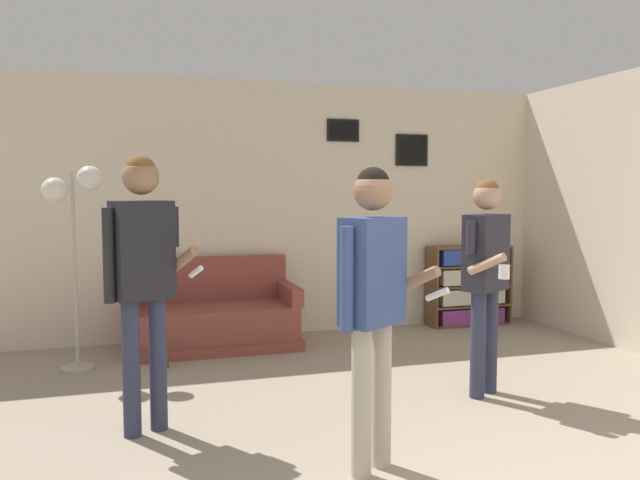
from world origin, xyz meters
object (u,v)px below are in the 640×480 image
Objects in this scene: bookshelf at (469,286)px; person_player_foreground_left at (143,262)px; floor_lamp at (73,208)px; couch at (213,318)px; person_watcher_holding_cup at (486,264)px; bottle_on_floor at (165,356)px; person_player_foreground_center at (373,287)px.

bookshelf is 4.37m from person_player_foreground_left.
floor_lamp is at bearing 108.20° from person_player_foreground_left.
couch is 1.01× the size of person_watcher_holding_cup.
floor_lamp is (-1.22, -0.48, 1.11)m from couch.
bookshelf is 3.66× the size of bottle_on_floor.
bottle_on_floor is (-3.46, -0.82, -0.35)m from bookshelf.
person_watcher_holding_cup is (3.00, -1.59, -0.40)m from floor_lamp.
person_player_foreground_left is (-3.66, -2.30, 0.64)m from bookshelf.
floor_lamp reaches higher than bottle_on_floor.
bottle_on_floor is (-2.28, 1.45, -0.89)m from person_watcher_holding_cup.
person_watcher_holding_cup is (-1.19, -2.27, 0.54)m from bookshelf.
couch is 1.69× the size of bookshelf.
bottle_on_floor is (0.19, 1.48, -0.99)m from person_player_foreground_left.
floor_lamp is at bearing -170.84° from bookshelf.
person_player_foreground_center is 1.02× the size of person_watcher_holding_cup.
floor_lamp reaches higher than person_watcher_holding_cup.
person_watcher_holding_cup is at bearing -49.35° from couch.
bottle_on_floor is at bearing -128.53° from couch.
person_player_foreground_center reaches higher than bookshelf.
person_watcher_holding_cup is at bearing -117.61° from bookshelf.
person_player_foreground_center is (0.49, -3.03, 0.74)m from couch.
person_player_foreground_left is (-0.69, -2.10, 0.81)m from couch.
bookshelf is 3.58m from bottle_on_floor.
person_player_foreground_center reaches higher than couch.
bottle_on_floor is at bearing -11.44° from floor_lamp.
bookshelf is at bearing 13.37° from bottle_on_floor.
floor_lamp is 1.08× the size of person_watcher_holding_cup.
couch is at bearing 99.15° from person_player_foreground_center.
couch is 2.98m from bookshelf.
person_watcher_holding_cup is (2.47, 0.03, -0.10)m from person_player_foreground_left.
person_player_foreground_center is at bearing -56.17° from floor_lamp.
person_player_foreground_left reaches higher than couch.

